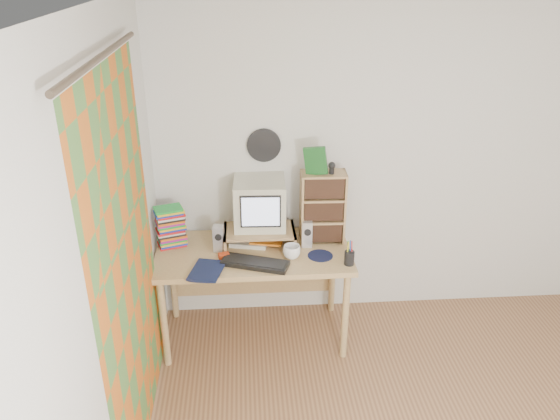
{
  "coord_description": "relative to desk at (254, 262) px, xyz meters",
  "views": [
    {
      "loc": [
        -1.08,
        -2.07,
        2.69
      ],
      "look_at": [
        -0.84,
        1.33,
        1.09
      ],
      "focal_mm": 35.0,
      "sensor_mm": 36.0,
      "label": 1
    }
  ],
  "objects": [
    {
      "name": "keyboard",
      "position": [
        0.01,
        -0.27,
        0.15
      ],
      "size": [
        0.49,
        0.3,
        0.03
      ],
      "primitive_type": "cube",
      "rotation": [
        0.0,
        0.0,
        -0.34
      ],
      "color": "black",
      "rests_on": "desk"
    },
    {
      "name": "desk",
      "position": [
        0.0,
        0.0,
        0.0
      ],
      "size": [
        1.4,
        0.7,
        0.75
      ],
      "color": "tan",
      "rests_on": "floor"
    },
    {
      "name": "red_box",
      "position": [
        -0.21,
        -0.15,
        0.15
      ],
      "size": [
        0.08,
        0.06,
        0.04
      ],
      "primitive_type": "cube",
      "rotation": [
        0.0,
        0.0,
        0.25
      ],
      "color": "red",
      "rests_on": "desk"
    },
    {
      "name": "papers",
      "position": [
        0.03,
        0.06,
        0.15
      ],
      "size": [
        0.31,
        0.25,
        0.04
      ],
      "primitive_type": null,
      "rotation": [
        0.0,
        0.0,
        -0.22
      ],
      "color": "silver",
      "rests_on": "desk"
    },
    {
      "name": "ceiling",
      "position": [
        1.03,
        -1.44,
        1.88
      ],
      "size": [
        3.5,
        3.5,
        0.0
      ],
      "primitive_type": "plane",
      "rotation": [
        3.14,
        0.0,
        0.0
      ],
      "color": "white",
      "rests_on": "back_wall"
    },
    {
      "name": "monitor_riser",
      "position": [
        0.05,
        0.04,
        0.23
      ],
      "size": [
        0.52,
        0.3,
        0.12
      ],
      "color": "tan",
      "rests_on": "desk"
    },
    {
      "name": "game_box",
      "position": [
        0.45,
        0.05,
        0.77
      ],
      "size": [
        0.16,
        0.08,
        0.2
      ],
      "primitive_type": "cube",
      "rotation": [
        0.0,
        0.0,
        -0.29
      ],
      "color": "#185520",
      "rests_on": "cd_rack"
    },
    {
      "name": "speaker_right",
      "position": [
        0.39,
        -0.01,
        0.23
      ],
      "size": [
        0.08,
        0.08,
        0.2
      ],
      "primitive_type": "cube",
      "rotation": [
        0.0,
        0.0,
        -0.05
      ],
      "color": "#B9B8BD",
      "rests_on": "desk"
    },
    {
      "name": "mug",
      "position": [
        0.27,
        -0.18,
        0.18
      ],
      "size": [
        0.13,
        0.13,
        0.1
      ],
      "primitive_type": "imported",
      "rotation": [
        0.0,
        0.0,
        0.02
      ],
      "color": "white",
      "rests_on": "desk"
    },
    {
      "name": "speaker_left",
      "position": [
        -0.25,
        -0.04,
        0.23
      ],
      "size": [
        0.08,
        0.08,
        0.2
      ],
      "primitive_type": "cube",
      "rotation": [
        0.0,
        0.0,
        -0.14
      ],
      "color": "#B9B8BD",
      "rests_on": "desk"
    },
    {
      "name": "mousepad",
      "position": [
        0.47,
        -0.17,
        0.14
      ],
      "size": [
        0.23,
        0.23,
        0.0
      ],
      "primitive_type": "cylinder",
      "rotation": [
        0.0,
        0.0,
        -0.33
      ],
      "color": "#100F34",
      "rests_on": "desk"
    },
    {
      "name": "dvd_stack",
      "position": [
        -0.59,
        0.06,
        0.27
      ],
      "size": [
        0.23,
        0.19,
        0.28
      ],
      "primitive_type": null,
      "rotation": [
        0.0,
        0.0,
        0.31
      ],
      "color": "brown",
      "rests_on": "desk"
    },
    {
      "name": "left_wall",
      "position": [
        -0.72,
        -1.44,
        0.63
      ],
      "size": [
        0.0,
        3.5,
        3.5
      ],
      "primitive_type": "plane",
      "rotation": [
        1.57,
        0.0,
        1.57
      ],
      "color": "silver",
      "rests_on": "floor"
    },
    {
      "name": "cd_rack",
      "position": [
        0.52,
        0.07,
        0.4
      ],
      "size": [
        0.33,
        0.18,
        0.54
      ],
      "primitive_type": "cube",
      "rotation": [
        0.0,
        0.0,
        -0.03
      ],
      "color": "tan",
      "rests_on": "desk"
    },
    {
      "name": "curtain",
      "position": [
        -0.68,
        -0.96,
        0.53
      ],
      "size": [
        0.0,
        2.2,
        2.2
      ],
      "primitive_type": "plane",
      "rotation": [
        1.57,
        0.0,
        1.57
      ],
      "color": "#C05E1B",
      "rests_on": "left_wall"
    },
    {
      "name": "back_wall",
      "position": [
        1.03,
        0.31,
        0.63
      ],
      "size": [
        3.5,
        0.0,
        3.5
      ],
      "primitive_type": "plane",
      "rotation": [
        1.57,
        0.0,
        0.0
      ],
      "color": "silver",
      "rests_on": "floor"
    },
    {
      "name": "diary",
      "position": [
        -0.42,
        -0.31,
        0.16
      ],
      "size": [
        0.29,
        0.24,
        0.05
      ],
      "primitive_type": "imported",
      "rotation": [
        0.0,
        0.0,
        -0.25
      ],
      "color": "#10193C",
      "rests_on": "desk"
    },
    {
      "name": "wall_disc",
      "position": [
        0.1,
        0.29,
        0.81
      ],
      "size": [
        0.25,
        0.02,
        0.25
      ],
      "primitive_type": "cylinder",
      "rotation": [
        1.57,
        0.0,
        0.0
      ],
      "color": "black",
      "rests_on": "back_wall"
    },
    {
      "name": "pen_cup",
      "position": [
        0.66,
        -0.3,
        0.2
      ],
      "size": [
        0.08,
        0.08,
        0.14
      ],
      "primitive_type": null,
      "rotation": [
        0.0,
        0.0,
        0.15
      ],
      "color": "black",
      "rests_on": "desk"
    },
    {
      "name": "webcam",
      "position": [
        0.57,
        0.04,
        0.72
      ],
      "size": [
        0.05,
        0.05,
        0.09
      ],
      "primitive_type": null,
      "rotation": [
        0.0,
        0.0,
        0.06
      ],
      "color": "black",
      "rests_on": "cd_rack"
    },
    {
      "name": "crt_monitor",
      "position": [
        0.06,
        0.09,
        0.43
      ],
      "size": [
        0.38,
        0.38,
        0.35
      ],
      "primitive_type": "cube",
      "rotation": [
        0.0,
        0.0,
        -0.04
      ],
      "color": "beige",
      "rests_on": "monitor_riser"
    }
  ]
}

